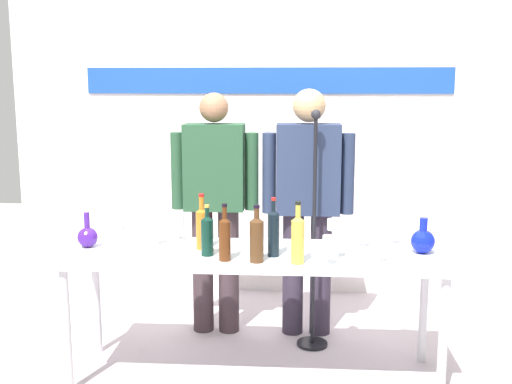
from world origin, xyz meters
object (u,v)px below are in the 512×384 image
at_px(decanter_blue_right, 423,240).
at_px(wine_glass_left_0, 145,224).
at_px(wine_glass_left_1, 178,222).
at_px(wine_bottle_5, 274,231).
at_px(decanter_blue_left, 88,236).
at_px(wine_glass_left_3, 133,239).
at_px(wine_glass_left_2, 119,234).
at_px(wine_glass_right_2, 333,225).
at_px(display_table, 254,263).
at_px(microphone_stand, 313,270).
at_px(wine_glass_right_0, 393,227).
at_px(presenter_right, 308,197).
at_px(wine_glass_left_4, 154,228).
at_px(wine_glass_right_5, 362,230).
at_px(wine_glass_right_1, 338,241).
at_px(wine_bottle_0, 202,226).
at_px(wine_bottle_2, 298,238).
at_px(wine_bottle_3, 257,238).
at_px(wine_bottle_4, 207,234).
at_px(wine_bottle_1, 225,237).
at_px(presenter_left, 215,199).
at_px(wine_glass_right_4, 380,243).
at_px(wine_glass_right_3, 328,244).

distance_m(decanter_blue_right, wine_glass_left_0, 1.62).
bearing_deg(wine_glass_left_1, wine_bottle_5, -29.14).
distance_m(decanter_blue_left, wine_glass_left_3, 0.35).
xyz_separation_m(wine_glass_left_2, wine_glass_right_2, (1.21, 0.29, 0.00)).
height_order(display_table, wine_glass_right_2, wine_glass_right_2).
height_order(display_table, wine_glass_left_0, wine_glass_left_0).
height_order(wine_glass_left_3, wine_glass_right_2, wine_glass_right_2).
height_order(wine_glass_left_0, microphone_stand, microphone_stand).
height_order(wine_glass_left_3, wine_glass_right_0, wine_glass_right_0).
bearing_deg(wine_glass_left_0, presenter_right, 25.51).
bearing_deg(wine_glass_left_4, wine_glass_right_5, 1.52).
xyz_separation_m(decanter_blue_right, wine_glass_right_1, (-0.48, -0.12, 0.02)).
xyz_separation_m(wine_glass_left_1, wine_glass_right_2, (0.93, -0.01, 0.00)).
relative_size(decanter_blue_left, wine_glass_right_0, 1.38).
xyz_separation_m(wine_bottle_0, wine_glass_right_0, (1.11, 0.16, -0.02)).
distance_m(display_table, decanter_blue_right, 0.95).
height_order(wine_bottle_2, wine_glass_right_0, wine_bottle_2).
bearing_deg(wine_glass_left_2, decanter_blue_right, 3.02).
bearing_deg(wine_bottle_2, decanter_blue_right, 19.58).
distance_m(wine_bottle_3, wine_bottle_4, 0.30).
distance_m(wine_bottle_1, wine_bottle_3, 0.17).
bearing_deg(wine_glass_right_0, decanter_blue_right, -49.82).
xyz_separation_m(presenter_left, wine_bottle_2, (0.55, -0.87, -0.04)).
relative_size(decanter_blue_left, wine_glass_left_3, 1.54).
bearing_deg(wine_bottle_1, wine_glass_left_2, 168.01).
distance_m(wine_bottle_1, wine_glass_right_1, 0.62).
xyz_separation_m(decanter_blue_left, microphone_stand, (1.32, 0.41, -0.30)).
relative_size(wine_glass_left_0, wine_glass_right_4, 1.01).
bearing_deg(wine_glass_left_4, decanter_blue_left, -169.15).
bearing_deg(wine_bottle_5, wine_glass_left_3, -176.76).
relative_size(wine_glass_left_1, wine_glass_right_0, 1.02).
bearing_deg(wine_bottle_0, wine_glass_left_2, -168.41).
relative_size(wine_bottle_0, wine_glass_left_0, 2.09).
bearing_deg(wine_glass_left_3, wine_glass_right_2, 18.05).
bearing_deg(wine_glass_left_0, wine_glass_right_2, 2.48).
relative_size(wine_bottle_2, microphone_stand, 0.22).
xyz_separation_m(wine_bottle_1, wine_bottle_2, (0.39, -0.03, 0.01)).
relative_size(decanter_blue_left, wine_bottle_3, 0.67).
xyz_separation_m(wine_bottle_2, wine_glass_right_2, (0.21, 0.45, -0.03)).
xyz_separation_m(decanter_blue_right, wine_glass_right_5, (-0.33, 0.10, 0.03)).
bearing_deg(wine_glass_right_1, decanter_blue_right, 14.15).
xyz_separation_m(wine_bottle_2, microphone_stand, (0.10, 0.66, -0.38)).
bearing_deg(wine_bottle_1, decanter_blue_left, 165.07).
xyz_separation_m(wine_bottle_2, wine_bottle_5, (-0.13, 0.13, -0.00)).
height_order(display_table, decanter_blue_left, decanter_blue_left).
height_order(decanter_blue_right, wine_glass_right_1, decanter_blue_right).
bearing_deg(wine_glass_left_1, presenter_right, 27.37).
bearing_deg(wine_glass_right_1, wine_bottle_5, 179.29).
distance_m(presenter_left, wine_glass_right_3, 1.15).
bearing_deg(microphone_stand, wine_glass_right_5, -48.64).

